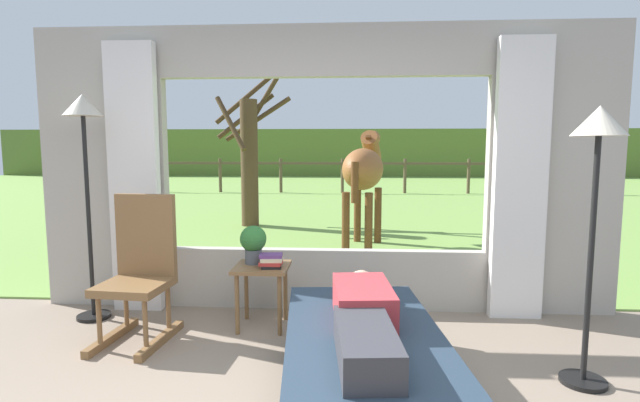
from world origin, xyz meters
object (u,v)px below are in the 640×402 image
recliner_sofa (363,361)px  pasture_tree (250,153)px  reclining_person (364,315)px  book_stack (271,261)px  floor_lamp_left (84,139)px  horse (364,170)px  side_table (262,277)px  potted_plant (253,242)px  floor_lamp_right (597,162)px  rocking_chair (140,269)px

recliner_sofa → pasture_tree: size_ratio=0.60×
reclining_person → book_stack: size_ratio=7.41×
floor_lamp_left → horse: bearing=51.9°
book_stack → pasture_tree: (-1.25, 5.12, 0.80)m
horse → reclining_person: bearing=-79.6°
side_table → horse: size_ratio=0.29×
reclining_person → potted_plant: potted_plant is taller
side_table → potted_plant: bearing=143.1°
floor_lamp_right → pasture_tree: pasture_tree is taller
floor_lamp_left → pasture_tree: size_ratio=0.65×
recliner_sofa → potted_plant: potted_plant is taller
horse → pasture_tree: size_ratio=0.61×
side_table → horse: horse is taller
side_table → potted_plant: 0.29m
rocking_chair → horse: 3.99m
book_stack → potted_plant: bearing=144.8°
rocking_chair → book_stack: 1.01m
recliner_sofa → floor_lamp_left: 2.92m
recliner_sofa → pasture_tree: (-1.96, 6.13, 1.16)m
side_table → floor_lamp_left: 1.89m
horse → pasture_tree: (-2.09, 1.84, 0.22)m
side_table → floor_lamp_left: bearing=175.8°
potted_plant → floor_lamp_right: size_ratio=0.18×
recliner_sofa → floor_lamp_right: size_ratio=1.03×
book_stack → floor_lamp_left: floor_lamp_left is taller
rocking_chair → potted_plant: 0.90m
side_table → book_stack: bearing=-33.6°
potted_plant → pasture_tree: (-1.08, 5.00, 0.68)m
recliner_sofa → potted_plant: bearing=122.7°
book_stack → pasture_tree: bearing=103.7°
horse → recliner_sofa: bearing=-79.6°
side_table → reclining_person: bearing=-54.4°
potted_plant → pasture_tree: bearing=102.2°
recliner_sofa → horse: (0.12, 4.29, 0.94)m
floor_lamp_right → book_stack: bearing=160.1°
potted_plant → floor_lamp_left: (-1.43, 0.05, 0.85)m
reclining_person → recliner_sofa: bearing=84.7°
book_stack → pasture_tree: 5.33m
recliner_sofa → rocking_chair: size_ratio=1.59×
side_table → horse: bearing=74.0°
rocking_chair → side_table: bearing=21.9°
side_table → floor_lamp_right: floor_lamp_right is taller
reclining_person → rocking_chair: rocking_chair is taller
recliner_sofa → floor_lamp_right: 1.84m
book_stack → pasture_tree: size_ratio=0.07×
floor_lamp_left → horse: floor_lamp_left is taller
recliner_sofa → reclining_person: 0.31m
recliner_sofa → side_table: size_ratio=3.42×
side_table → recliner_sofa: bearing=-53.1°
recliner_sofa → side_table: (-0.80, 1.07, 0.21)m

